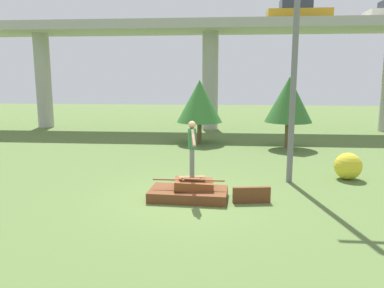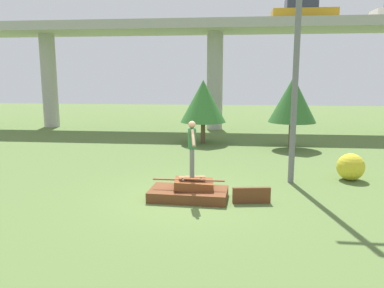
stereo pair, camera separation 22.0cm
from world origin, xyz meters
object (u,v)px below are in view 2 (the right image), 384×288
Objects in this scene: utility_pole at (297,49)px; bush_yellow_flowering at (351,167)px; tree_behind_right at (293,100)px; skateboard at (192,177)px; tree_behind_left at (203,101)px; car_on_overpass_left at (303,12)px; skater at (192,145)px.

bush_yellow_flowering is (2.15, 0.54, -4.05)m from utility_pole.
utility_pole is 6.84m from tree_behind_right.
skateboard is 0.23× the size of tree_behind_left.
bush_yellow_flowering reaches higher than skateboard.
bush_yellow_flowering is at bearing -91.28° from car_on_overpass_left.
tree_behind_right is 6.37m from bush_yellow_flowering.
skateboard is 5.47m from utility_pole.
skateboard is 0.84× the size of bush_yellow_flowering.
skateboard is 9.77m from tree_behind_right.
bush_yellow_flowering is (5.37, 2.73, -0.21)m from skateboard.
skateboard is at bearing 3.58° from skater.
tree_behind_left reaches higher than bush_yellow_flowering.
skateboard is 0.09× the size of utility_pole.
tree_behind_right is at bearing 81.66° from utility_pole.
tree_behind_right is (0.95, 6.46, -2.03)m from utility_pole.
skater is at bearing -87.41° from tree_behind_left.
utility_pole is at bearing -165.88° from bush_yellow_flowering.
tree_behind_right reaches higher than bush_yellow_flowering.
utility_pole reaches higher than bush_yellow_flowering.
car_on_overpass_left reaches higher than skateboard.
tree_behind_left is (-0.44, 9.71, 1.65)m from skateboard.
utility_pole reaches higher than car_on_overpass_left.
bush_yellow_flowering is at bearing 14.12° from utility_pole.
tree_behind_right is 3.81× the size of bush_yellow_flowering.
skater is 9.74m from tree_behind_left.
skateboard is at bearing -145.78° from utility_pole.
skateboard is 0.98m from skater.
utility_pole is (3.22, 2.19, 3.84)m from skateboard.
bush_yellow_flowering is (5.81, -6.98, -1.85)m from tree_behind_left.
tree_behind_left is at bearing 167.08° from tree_behind_right.
skater is (-0.00, -0.00, 0.98)m from skateboard.
skater is at bearing -145.78° from utility_pole.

